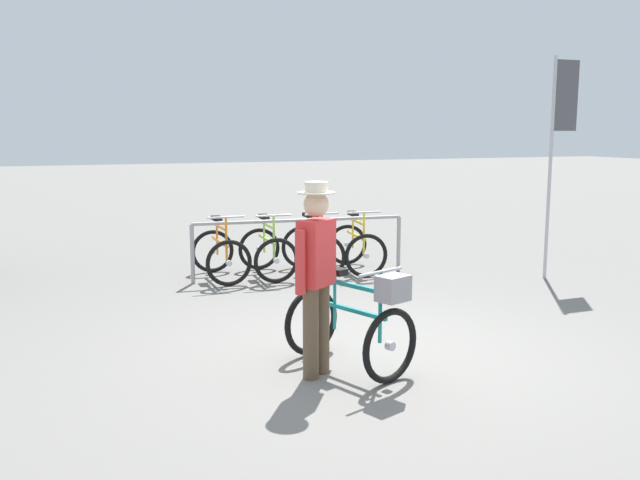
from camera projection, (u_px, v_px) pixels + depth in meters
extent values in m
plane|color=slate|center=(372.00, 352.00, 6.75)|extent=(80.00, 80.00, 0.00)
cylinder|color=#99999E|center=(192.00, 254.00, 9.71)|extent=(0.06, 0.06, 0.85)
cylinder|color=#99999E|center=(399.00, 244.00, 10.58)|extent=(0.06, 0.06, 0.85)
cylinder|color=#99999E|center=(300.00, 220.00, 10.08)|extent=(3.14, 0.36, 0.05)
torus|color=black|center=(213.00, 251.00, 10.48)|extent=(0.66, 0.08, 0.66)
cylinder|color=#B7B7BC|center=(213.00, 251.00, 10.48)|extent=(0.08, 0.06, 0.08)
torus|color=black|center=(229.00, 263.00, 9.55)|extent=(0.66, 0.08, 0.66)
cylinder|color=#B7B7BC|center=(229.00, 263.00, 9.55)|extent=(0.08, 0.06, 0.08)
cube|color=orange|center=(220.00, 242.00, 9.98)|extent=(0.04, 0.92, 0.04)
cube|color=orange|center=(220.00, 227.00, 9.90)|extent=(0.04, 0.61, 0.04)
cylinder|color=orange|center=(217.00, 237.00, 10.14)|extent=(0.03, 0.03, 0.55)
cube|color=black|center=(217.00, 218.00, 10.10)|extent=(0.12, 0.24, 0.06)
cylinder|color=orange|center=(226.00, 240.00, 9.61)|extent=(0.03, 0.03, 0.63)
cylinder|color=#B7B7BC|center=(226.00, 217.00, 9.56)|extent=(0.52, 0.03, 0.03)
torus|color=black|center=(259.00, 249.00, 10.68)|extent=(0.66, 0.13, 0.66)
cylinder|color=#B7B7BC|center=(259.00, 249.00, 10.68)|extent=(0.08, 0.07, 0.08)
torus|color=black|center=(276.00, 261.00, 9.73)|extent=(0.66, 0.13, 0.66)
cylinder|color=#B7B7BC|center=(276.00, 261.00, 9.73)|extent=(0.08, 0.07, 0.08)
cube|color=#9ED14C|center=(267.00, 240.00, 10.17)|extent=(0.09, 0.92, 0.04)
cube|color=#9ED14C|center=(268.00, 225.00, 10.09)|extent=(0.07, 0.61, 0.04)
cylinder|color=#9ED14C|center=(264.00, 235.00, 10.34)|extent=(0.03, 0.03, 0.55)
cube|color=black|center=(264.00, 216.00, 10.29)|extent=(0.13, 0.25, 0.06)
cylinder|color=#9ED14C|center=(274.00, 237.00, 9.80)|extent=(0.03, 0.03, 0.63)
cylinder|color=#B7B7BC|center=(274.00, 216.00, 9.75)|extent=(0.52, 0.06, 0.03)
torus|color=black|center=(301.00, 247.00, 10.87)|extent=(0.66, 0.10, 0.66)
cylinder|color=#B7B7BC|center=(301.00, 247.00, 10.87)|extent=(0.08, 0.06, 0.08)
torus|color=black|center=(325.00, 258.00, 9.93)|extent=(0.66, 0.10, 0.66)
cylinder|color=#B7B7BC|center=(325.00, 258.00, 9.93)|extent=(0.08, 0.06, 0.08)
cube|color=red|center=(313.00, 238.00, 10.37)|extent=(0.05, 0.92, 0.04)
cube|color=red|center=(314.00, 223.00, 10.28)|extent=(0.05, 0.61, 0.04)
cylinder|color=red|center=(308.00, 233.00, 10.53)|extent=(0.03, 0.03, 0.55)
cube|color=black|center=(308.00, 215.00, 10.48)|extent=(0.12, 0.24, 0.06)
cylinder|color=red|center=(322.00, 235.00, 9.99)|extent=(0.03, 0.03, 0.63)
cylinder|color=#B7B7BC|center=(322.00, 214.00, 9.94)|extent=(0.52, 0.04, 0.03)
torus|color=black|center=(347.00, 245.00, 11.08)|extent=(0.67, 0.18, 0.66)
cylinder|color=#B7B7BC|center=(347.00, 245.00, 11.08)|extent=(0.09, 0.07, 0.08)
torus|color=black|center=(366.00, 256.00, 10.11)|extent=(0.67, 0.18, 0.66)
cylinder|color=#B7B7BC|center=(366.00, 256.00, 10.11)|extent=(0.09, 0.07, 0.08)
cube|color=yellow|center=(356.00, 236.00, 10.56)|extent=(0.16, 0.91, 0.04)
cube|color=yellow|center=(357.00, 222.00, 10.48)|extent=(0.12, 0.61, 0.04)
cylinder|color=yellow|center=(353.00, 231.00, 10.73)|extent=(0.03, 0.03, 0.55)
cube|color=black|center=(353.00, 213.00, 10.68)|extent=(0.15, 0.25, 0.06)
cylinder|color=yellow|center=(364.00, 233.00, 10.17)|extent=(0.03, 0.03, 0.63)
cylinder|color=#B7B7BC|center=(364.00, 212.00, 10.12)|extent=(0.52, 0.10, 0.03)
torus|color=black|center=(311.00, 322.00, 6.63)|extent=(0.64, 0.29, 0.66)
cylinder|color=#B7B7BC|center=(311.00, 322.00, 6.63)|extent=(0.10, 0.08, 0.08)
torus|color=black|center=(390.00, 346.00, 5.88)|extent=(0.64, 0.29, 0.66)
cylinder|color=#B7B7BC|center=(390.00, 346.00, 5.88)|extent=(0.10, 0.08, 0.08)
cube|color=teal|center=(349.00, 309.00, 6.22)|extent=(0.35, 0.87, 0.04)
cube|color=teal|center=(353.00, 286.00, 6.15)|extent=(0.25, 0.59, 0.04)
cylinder|color=teal|center=(335.00, 300.00, 6.34)|extent=(0.03, 0.03, 0.55)
cube|color=black|center=(335.00, 271.00, 6.30)|extent=(0.20, 0.27, 0.06)
cylinder|color=teal|center=(380.00, 308.00, 5.92)|extent=(0.03, 0.03, 0.63)
cylinder|color=#B7B7BC|center=(381.00, 272.00, 5.87)|extent=(0.50, 0.21, 0.03)
cube|color=gray|center=(393.00, 288.00, 5.78)|extent=(0.31, 0.28, 0.22)
cylinder|color=brown|center=(311.00, 333.00, 5.97)|extent=(0.14, 0.14, 0.82)
cylinder|color=brown|center=(322.00, 328.00, 6.12)|extent=(0.14, 0.14, 0.82)
cube|color=red|center=(316.00, 253.00, 5.93)|extent=(0.39, 0.36, 0.58)
cylinder|color=red|center=(300.00, 262.00, 5.77)|extent=(0.09, 0.09, 0.55)
cylinder|color=red|center=(327.00, 254.00, 6.14)|extent=(0.09, 0.09, 0.55)
sphere|color=beige|center=(316.00, 204.00, 5.87)|extent=(0.22, 0.22, 0.22)
cylinder|color=beige|center=(316.00, 193.00, 5.85)|extent=(0.32, 0.32, 0.02)
cylinder|color=beige|center=(316.00, 187.00, 5.84)|extent=(0.20, 0.20, 0.09)
cylinder|color=#B2B2B7|center=(550.00, 169.00, 9.91)|extent=(0.05, 0.05, 3.20)
cube|color=#4C4C51|center=(566.00, 96.00, 9.82)|extent=(0.40, 0.03, 1.00)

